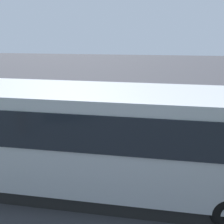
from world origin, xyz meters
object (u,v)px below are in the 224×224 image
object	(u,v)px
spectator_far_right	(57,127)
stunt_motorcycle	(111,99)
tour_bus	(95,142)
spectator_left	(133,131)
spectator_centre	(105,132)
spectator_far_left	(158,129)
parked_motorcycle_silver	(197,155)
traffic_cone	(136,111)
spectator_right	(78,127)

from	to	relation	value
spectator_far_right	stunt_motorcycle	world-z (taller)	stunt_motorcycle
tour_bus	spectator_left	distance (m)	2.99
spectator_centre	spectator_far_right	world-z (taller)	spectator_far_right
spectator_far_left	parked_motorcycle_silver	bearing A→B (deg)	144.12
spectator_far_left	parked_motorcycle_silver	xyz separation A→B (m)	(-1.41, 1.02, -0.55)
tour_bus	spectator_far_left	world-z (taller)	tour_bus
parked_motorcycle_silver	tour_bus	bearing A→B (deg)	30.21
spectator_far_right	traffic_cone	distance (m)	5.93
spectator_far_left	stunt_motorcycle	bearing A→B (deg)	-60.56
spectator_far_left	spectator_far_right	size ratio (longest dim) A/B	1.01
spectator_far_left	traffic_cone	world-z (taller)	spectator_far_left
parked_motorcycle_silver	stunt_motorcycle	bearing A→B (deg)	-54.43
spectator_left	spectator_far_right	world-z (taller)	spectator_far_right
spectator_left	parked_motorcycle_silver	size ratio (longest dim) A/B	0.81
tour_bus	spectator_left	xyz separation A→B (m)	(-0.99, -2.75, -0.66)
parked_motorcycle_silver	traffic_cone	size ratio (longest dim) A/B	3.26
spectator_right	spectator_far_right	size ratio (longest dim) A/B	1.03
spectator_left	spectator_centre	world-z (taller)	spectator_centre
spectator_far_right	parked_motorcycle_silver	world-z (taller)	spectator_far_right
spectator_far_left	spectator_left	world-z (taller)	spectator_far_left
spectator_left	stunt_motorcycle	bearing A→B (deg)	-71.66
spectator_right	spectator_centre	bearing A→B (deg)	168.48
parked_motorcycle_silver	stunt_motorcycle	xyz separation A→B (m)	(3.96, -5.53, 0.55)
spectator_left	parked_motorcycle_silver	bearing A→B (deg)	161.82
spectator_centre	parked_motorcycle_silver	xyz separation A→B (m)	(-3.47, 0.58, -0.51)
tour_bus	spectator_left	world-z (taller)	tour_bus
tour_bus	spectator_far_left	bearing A→B (deg)	-123.37
traffic_cone	spectator_left	bearing A→B (deg)	91.50
spectator_far_right	spectator_far_left	bearing A→B (deg)	-176.21
stunt_motorcycle	tour_bus	bearing A→B (deg)	94.45
spectator_centre	spectator_right	world-z (taller)	spectator_right
stunt_motorcycle	spectator_far_left	bearing A→B (deg)	119.44
tour_bus	parked_motorcycle_silver	xyz separation A→B (m)	(-3.37, -1.96, -1.16)
traffic_cone	spectator_far_left	bearing A→B (deg)	102.98
spectator_far_left	spectator_far_right	xyz separation A→B (m)	(4.10, 0.27, -0.01)
spectator_right	traffic_cone	size ratio (longest dim) A/B	2.81
tour_bus	spectator_right	xyz separation A→B (m)	(1.24, -2.78, -0.59)
spectator_far_right	stunt_motorcycle	distance (m)	5.03
spectator_far_left	spectator_right	xyz separation A→B (m)	(3.21, 0.20, 0.03)
spectator_centre	parked_motorcycle_silver	bearing A→B (deg)	170.47
spectator_right	parked_motorcycle_silver	distance (m)	4.72
spectator_far_left	stunt_motorcycle	size ratio (longest dim) A/B	0.88
spectator_left	parked_motorcycle_silver	distance (m)	2.56
tour_bus	spectator_centre	size ratio (longest dim) A/B	6.35
spectator_far_left	spectator_centre	bearing A→B (deg)	11.97
spectator_centre	spectator_far_right	bearing A→B (deg)	-4.65
traffic_cone	parked_motorcycle_silver	bearing A→B (deg)	113.39
spectator_right	parked_motorcycle_silver	bearing A→B (deg)	169.98
spectator_far_right	parked_motorcycle_silver	xyz separation A→B (m)	(-5.51, 0.75, -0.54)
spectator_far_left	traffic_cone	size ratio (longest dim) A/B	2.75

